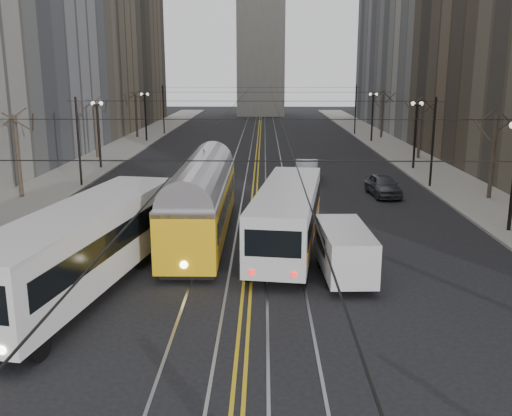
{
  "coord_description": "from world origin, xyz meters",
  "views": [
    {
      "loc": [
        0.66,
        -11.39,
        8.37
      ],
      "look_at": [
        0.35,
        10.96,
        3.0
      ],
      "focal_mm": 40.0,
      "sensor_mm": 36.0,
      "label": 1
    }
  ],
  "objects_px": {
    "cargo_van": "(345,253)",
    "sedan_silver": "(307,171)",
    "streetcar": "(202,207)",
    "rear_bus": "(288,219)",
    "sedan_grey": "(383,185)",
    "transit_bus": "(84,250)"
  },
  "relations": [
    {
      "from": "cargo_van",
      "to": "sedan_silver",
      "type": "distance_m",
      "value": 21.47
    },
    {
      "from": "streetcar",
      "to": "cargo_van",
      "type": "relative_size",
      "value": 2.85
    },
    {
      "from": "rear_bus",
      "to": "sedan_silver",
      "type": "bearing_deg",
      "value": 90.68
    },
    {
      "from": "sedan_grey",
      "to": "cargo_van",
      "type": "bearing_deg",
      "value": -111.69
    },
    {
      "from": "streetcar",
      "to": "rear_bus",
      "type": "distance_m",
      "value": 4.71
    },
    {
      "from": "transit_bus",
      "to": "cargo_van",
      "type": "xyz_separation_m",
      "value": [
        10.28,
        1.51,
        -0.59
      ]
    },
    {
      "from": "cargo_van",
      "to": "sedan_grey",
      "type": "height_order",
      "value": "cargo_van"
    },
    {
      "from": "rear_bus",
      "to": "sedan_silver",
      "type": "height_order",
      "value": "rear_bus"
    },
    {
      "from": "rear_bus",
      "to": "sedan_silver",
      "type": "xyz_separation_m",
      "value": [
        2.2,
        17.54,
        -0.72
      ]
    },
    {
      "from": "rear_bus",
      "to": "cargo_van",
      "type": "xyz_separation_m",
      "value": [
        2.2,
        -3.93,
        -0.46
      ]
    },
    {
      "from": "sedan_grey",
      "to": "sedan_silver",
      "type": "bearing_deg",
      "value": 127.68
    },
    {
      "from": "sedan_silver",
      "to": "cargo_van",
      "type": "bearing_deg",
      "value": -83.55
    },
    {
      "from": "sedan_silver",
      "to": "transit_bus",
      "type": "bearing_deg",
      "value": -107.66
    },
    {
      "from": "sedan_grey",
      "to": "sedan_silver",
      "type": "xyz_separation_m",
      "value": [
        -4.87,
        5.29,
        0.06
      ]
    },
    {
      "from": "streetcar",
      "to": "transit_bus",
      "type": "bearing_deg",
      "value": -117.11
    },
    {
      "from": "rear_bus",
      "to": "sedan_silver",
      "type": "relative_size",
      "value": 2.38
    },
    {
      "from": "streetcar",
      "to": "sedan_silver",
      "type": "distance_m",
      "value": 16.93
    },
    {
      "from": "streetcar",
      "to": "sedan_grey",
      "type": "height_order",
      "value": "streetcar"
    },
    {
      "from": "transit_bus",
      "to": "rear_bus",
      "type": "relative_size",
      "value": 1.14
    },
    {
      "from": "rear_bus",
      "to": "sedan_grey",
      "type": "xyz_separation_m",
      "value": [
        7.07,
        12.25,
        -0.77
      ]
    },
    {
      "from": "rear_bus",
      "to": "cargo_van",
      "type": "bearing_deg",
      "value": -52.9
    },
    {
      "from": "streetcar",
      "to": "sedan_silver",
      "type": "bearing_deg",
      "value": 67.46
    }
  ]
}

